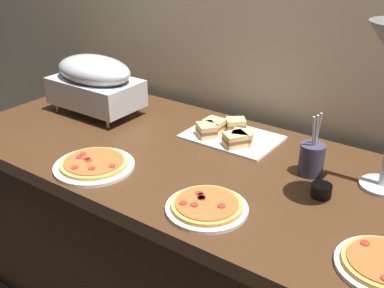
{
  "coord_description": "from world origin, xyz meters",
  "views": [
    {
      "loc": [
        0.89,
        -1.25,
        1.55
      ],
      "look_at": [
        0.0,
        0.0,
        0.81
      ],
      "focal_mm": 44.3,
      "sensor_mm": 36.0,
      "label": 1
    }
  ],
  "objects_px": {
    "pizza_plate_center": "(94,165)",
    "sandwich_platter": "(229,134)",
    "pizza_plate_raised_stand": "(384,265)",
    "utensil_holder": "(312,159)",
    "pizza_plate_front": "(207,207)",
    "sauce_cup_near": "(321,190)",
    "chafing_dish": "(95,81)"
  },
  "relations": [
    {
      "from": "sandwich_platter",
      "to": "sauce_cup_near",
      "type": "bearing_deg",
      "value": -22.76
    },
    {
      "from": "pizza_plate_center",
      "to": "sandwich_platter",
      "type": "height_order",
      "value": "sandwich_platter"
    },
    {
      "from": "chafing_dish",
      "to": "pizza_plate_center",
      "type": "xyz_separation_m",
      "value": [
        0.37,
        -0.37,
        -0.13
      ]
    },
    {
      "from": "sandwich_platter",
      "to": "utensil_holder",
      "type": "height_order",
      "value": "utensil_holder"
    },
    {
      "from": "chafing_dish",
      "to": "sandwich_platter",
      "type": "distance_m",
      "value": 0.64
    },
    {
      "from": "sauce_cup_near",
      "to": "pizza_plate_raised_stand",
      "type": "bearing_deg",
      "value": -42.39
    },
    {
      "from": "pizza_plate_raised_stand",
      "to": "pizza_plate_front",
      "type": "bearing_deg",
      "value": -175.44
    },
    {
      "from": "pizza_plate_center",
      "to": "sandwich_platter",
      "type": "xyz_separation_m",
      "value": [
        0.26,
        0.47,
        0.01
      ]
    },
    {
      "from": "pizza_plate_front",
      "to": "utensil_holder",
      "type": "distance_m",
      "value": 0.42
    },
    {
      "from": "sandwich_platter",
      "to": "utensil_holder",
      "type": "bearing_deg",
      "value": -11.68
    },
    {
      "from": "chafing_dish",
      "to": "utensil_holder",
      "type": "xyz_separation_m",
      "value": [
        0.99,
        0.02,
        -0.09
      ]
    },
    {
      "from": "utensil_holder",
      "to": "chafing_dish",
      "type": "bearing_deg",
      "value": -178.65
    },
    {
      "from": "chafing_dish",
      "to": "pizza_plate_raised_stand",
      "type": "height_order",
      "value": "chafing_dish"
    },
    {
      "from": "pizza_plate_front",
      "to": "utensil_holder",
      "type": "height_order",
      "value": "utensil_holder"
    },
    {
      "from": "pizza_plate_center",
      "to": "pizza_plate_raised_stand",
      "type": "relative_size",
      "value": 1.17
    },
    {
      "from": "pizza_plate_front",
      "to": "sauce_cup_near",
      "type": "bearing_deg",
      "value": 48.21
    },
    {
      "from": "pizza_plate_raised_stand",
      "to": "sandwich_platter",
      "type": "bearing_deg",
      "value": 149.15
    },
    {
      "from": "chafing_dish",
      "to": "pizza_plate_front",
      "type": "bearing_deg",
      "value": -23.68
    },
    {
      "from": "pizza_plate_front",
      "to": "pizza_plate_raised_stand",
      "type": "distance_m",
      "value": 0.5
    },
    {
      "from": "pizza_plate_front",
      "to": "pizza_plate_raised_stand",
      "type": "xyz_separation_m",
      "value": [
        0.5,
        0.04,
        -0.0
      ]
    },
    {
      "from": "sauce_cup_near",
      "to": "pizza_plate_center",
      "type": "bearing_deg",
      "value": -158.34
    },
    {
      "from": "chafing_dish",
      "to": "sauce_cup_near",
      "type": "relative_size",
      "value": 6.03
    },
    {
      "from": "utensil_holder",
      "to": "sandwich_platter",
      "type": "bearing_deg",
      "value": 168.32
    },
    {
      "from": "sandwich_platter",
      "to": "sauce_cup_near",
      "type": "xyz_separation_m",
      "value": [
        0.46,
        -0.19,
        -0.0
      ]
    },
    {
      "from": "pizza_plate_center",
      "to": "sauce_cup_near",
      "type": "relative_size",
      "value": 4.3
    },
    {
      "from": "chafing_dish",
      "to": "sauce_cup_near",
      "type": "height_order",
      "value": "chafing_dish"
    },
    {
      "from": "pizza_plate_front",
      "to": "sauce_cup_near",
      "type": "distance_m",
      "value": 0.37
    },
    {
      "from": "sauce_cup_near",
      "to": "sandwich_platter",
      "type": "bearing_deg",
      "value": 157.24
    },
    {
      "from": "sauce_cup_near",
      "to": "pizza_plate_front",
      "type": "bearing_deg",
      "value": -131.79
    },
    {
      "from": "pizza_plate_front",
      "to": "pizza_plate_raised_stand",
      "type": "bearing_deg",
      "value": 4.56
    },
    {
      "from": "pizza_plate_front",
      "to": "utensil_holder",
      "type": "xyz_separation_m",
      "value": [
        0.16,
        0.39,
        0.05
      ]
    },
    {
      "from": "pizza_plate_raised_stand",
      "to": "utensil_holder",
      "type": "height_order",
      "value": "utensil_holder"
    }
  ]
}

